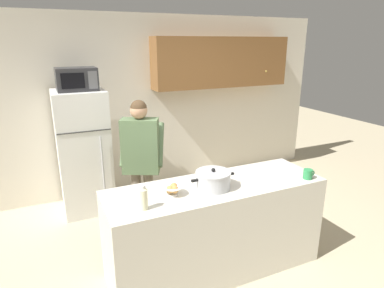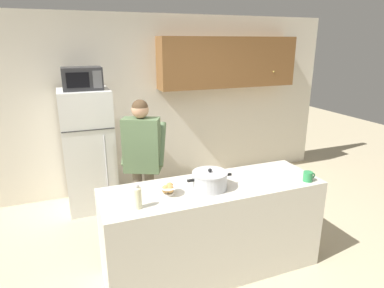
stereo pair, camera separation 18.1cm
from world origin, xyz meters
TOP-DOWN VIEW (x-y plane):
  - ground_plane at (0.00, 0.00)m, footprint 14.00×14.00m
  - back_wall_unit at (0.28, 2.25)m, footprint 6.00×0.48m
  - kitchen_island at (0.00, 0.00)m, footprint 2.10×0.68m
  - refrigerator at (-0.98, 1.85)m, footprint 0.64×0.68m
  - microwave at (-0.98, 1.83)m, footprint 0.48×0.37m
  - person_near_pot at (-0.45, 0.95)m, footprint 0.60×0.56m
  - cooking_pot at (-0.06, -0.04)m, footprint 0.44×0.33m
  - coffee_mug at (0.90, -0.24)m, footprint 0.13×0.09m
  - bread_bowl at (-0.45, -0.03)m, footprint 0.19×0.19m
  - bottle_near_edge at (-0.75, -0.17)m, footprint 0.06×0.06m

SIDE VIEW (x-z plane):
  - ground_plane at x=0.00m, z-range 0.00..0.00m
  - kitchen_island at x=0.00m, z-range 0.00..0.92m
  - refrigerator at x=-0.98m, z-range 0.00..1.63m
  - coffee_mug at x=0.90m, z-range 0.92..1.02m
  - bread_bowl at x=-0.45m, z-range 0.92..1.02m
  - cooking_pot at x=-0.06m, z-range 0.90..1.10m
  - person_near_pot at x=-0.45m, z-range 0.20..1.81m
  - bottle_near_edge at x=-0.75m, z-range 0.92..1.13m
  - back_wall_unit at x=0.28m, z-range 0.14..2.74m
  - microwave at x=-0.98m, z-range 1.63..1.91m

